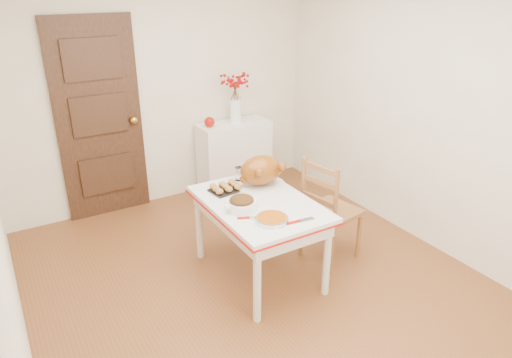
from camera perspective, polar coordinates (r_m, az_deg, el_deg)
floor at (r=4.04m, az=0.20°, el=-12.58°), size 3.50×4.00×0.00m
wall_back at (r=5.21m, az=-11.38°, el=10.54°), size 3.50×0.00×2.50m
wall_right at (r=4.57m, az=19.59°, el=7.85°), size 0.00×4.00×2.50m
door_back at (r=5.05m, az=-18.56°, el=6.79°), size 0.85×0.06×2.06m
sideboard at (r=5.54m, az=-2.66°, el=2.73°), size 0.83×0.37×0.83m
kitchen_table at (r=3.96m, az=0.37°, el=-7.31°), size 0.80×1.17×0.70m
chair_oak at (r=4.20m, az=9.23°, el=-3.61°), size 0.50×0.50×0.97m
berry_vase at (r=5.34m, az=-2.54°, el=9.77°), size 0.29×0.29×0.56m
apple at (r=5.26m, az=-5.70°, el=6.95°), size 0.12×0.12×0.12m
turkey_platter at (r=4.00m, az=0.58°, el=0.89°), size 0.48×0.40×0.28m
pumpkin_pie at (r=3.48m, az=1.96°, el=-4.80°), size 0.30×0.30×0.05m
stuffing_dish at (r=3.64m, az=-1.77°, el=-2.97°), size 0.30×0.25×0.11m
rolls_tray at (r=3.97m, az=-3.75°, el=-1.03°), size 0.27×0.22×0.07m
pie_server at (r=3.50m, az=5.39°, el=-5.10°), size 0.24×0.09×0.01m
carving_knife at (r=3.54m, az=-0.18°, el=-4.68°), size 0.27×0.16×0.01m
drinking_glass at (r=4.16m, az=-2.11°, el=0.65°), size 0.08×0.08×0.12m
shaker_pair at (r=4.25m, az=-0.15°, el=1.00°), size 0.10×0.05×0.10m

